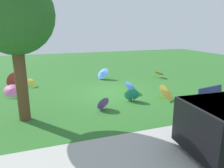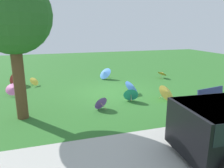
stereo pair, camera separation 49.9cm
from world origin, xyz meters
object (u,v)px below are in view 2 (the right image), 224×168
(parasol_teal_0, at_px, (131,94))
(parasol_purple_0, at_px, (100,102))
(park_bench, at_px, (208,96))
(parasol_blue_2, at_px, (133,87))
(parasol_red_0, at_px, (15,78))
(parasol_yellow_0, at_px, (35,81))
(parasol_orange_0, at_px, (162,73))
(shade_tree, at_px, (12,16))
(parasol_yellow_1, at_px, (167,93))
(parasol_pink_0, at_px, (13,89))
(parasol_blue_1, at_px, (105,73))

(parasol_teal_0, xyz_separation_m, parasol_purple_0, (1.71, 0.62, -0.04))
(park_bench, distance_m, parasol_blue_2, 3.74)
(parasol_teal_0, xyz_separation_m, parasol_red_0, (5.74, -4.89, 0.11))
(parasol_yellow_0, height_order, parasol_orange_0, parasol_yellow_0)
(shade_tree, bearing_deg, parasol_yellow_1, -178.28)
(parasol_pink_0, distance_m, parasol_yellow_0, 2.06)
(parasol_blue_1, xyz_separation_m, parasol_blue_2, (-0.52, 3.81, -0.05))
(parasol_blue_1, height_order, parasol_blue_2, parasol_blue_1)
(parasol_yellow_0, relative_size, parasol_teal_0, 0.91)
(park_bench, bearing_deg, shade_tree, -7.71)
(park_bench, xyz_separation_m, parasol_purple_0, (4.79, -1.07, -0.15))
(parasol_red_0, bearing_deg, parasol_teal_0, 139.55)
(parasol_teal_0, relative_size, parasol_red_0, 0.85)
(shade_tree, height_order, parasol_blue_2, shade_tree)
(parasol_blue_1, bearing_deg, parasol_yellow_0, 5.14)
(parasol_pink_0, height_order, parasol_purple_0, parasol_pink_0)
(park_bench, height_order, parasol_orange_0, park_bench)
(park_bench, bearing_deg, parasol_blue_1, -64.81)
(parasol_blue_2, xyz_separation_m, parasol_purple_0, (2.23, 1.66, -0.09))
(parasol_red_0, bearing_deg, shade_tree, 98.83)
(park_bench, relative_size, parasol_blue_2, 1.41)
(parasol_pink_0, relative_size, parasol_blue_1, 0.69)
(parasol_yellow_0, relative_size, parasol_purple_0, 1.03)
(parasol_yellow_0, bearing_deg, parasol_yellow_1, 142.69)
(parasol_teal_0, bearing_deg, parasol_red_0, -40.45)
(park_bench, relative_size, parasol_purple_0, 2.29)
(parasol_pink_0, bearing_deg, parasol_blue_2, 165.33)
(parasol_pink_0, distance_m, parasol_blue_2, 6.32)
(parasol_red_0, bearing_deg, parasol_purple_0, 126.14)
(parasol_pink_0, xyz_separation_m, parasol_yellow_0, (-1.00, -1.80, -0.08))
(parasol_blue_1, bearing_deg, parasol_orange_0, 167.30)
(park_bench, relative_size, parasol_orange_0, 2.01)
(parasol_yellow_0, relative_size, parasol_orange_0, 0.91)
(parasol_pink_0, relative_size, parasol_yellow_1, 0.66)
(parasol_yellow_1, bearing_deg, parasol_teal_0, -13.25)
(shade_tree, height_order, parasol_purple_0, shade_tree)
(parasol_purple_0, bearing_deg, parasol_pink_0, -39.99)
(parasol_orange_0, relative_size, parasol_purple_0, 1.14)
(parasol_red_0, relative_size, parasol_yellow_1, 0.82)
(shade_tree, bearing_deg, parasol_pink_0, -77.72)
(parasol_red_0, relative_size, parasol_orange_0, 1.18)
(parasol_teal_0, distance_m, parasol_purple_0, 1.82)
(parasol_yellow_0, relative_size, parasol_red_0, 0.77)
(parasol_yellow_0, xyz_separation_m, parasol_blue_2, (-5.11, 3.40, 0.10))
(shade_tree, distance_m, parasol_yellow_0, 6.20)
(shade_tree, distance_m, parasol_teal_0, 6.06)
(parasol_red_0, bearing_deg, park_bench, 143.24)
(parasol_teal_0, bearing_deg, parasol_blue_2, -116.72)
(parasol_teal_0, distance_m, parasol_blue_1, 4.85)
(shade_tree, bearing_deg, parasol_yellow_0, -93.30)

